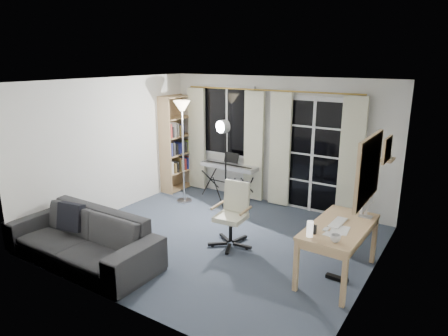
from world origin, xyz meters
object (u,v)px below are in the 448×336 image
(keyboard_piano, at_px, (229,167))
(studio_light, at_px, (224,138))
(monitor, at_px, (367,198))
(office_chair, at_px, (234,208))
(desk, at_px, (339,232))
(sofa, at_px, (80,230))
(torchiere_lamp, at_px, (182,121))
(mug, at_px, (335,237))
(bookshelf, at_px, (177,145))

(keyboard_piano, distance_m, studio_light, 1.06)
(monitor, bearing_deg, keyboard_piano, 158.06)
(office_chair, bearing_deg, desk, -7.73)
(monitor, xyz_separation_m, sofa, (-3.28, -1.96, -0.51))
(monitor, bearing_deg, office_chair, -166.98)
(keyboard_piano, distance_m, office_chair, 1.99)
(office_chair, bearing_deg, monitor, 6.81)
(desk, relative_size, monitor, 2.63)
(keyboard_piano, bearing_deg, office_chair, -53.84)
(keyboard_piano, distance_m, monitor, 3.21)
(torchiere_lamp, relative_size, sofa, 0.84)
(sofa, bearing_deg, office_chair, 47.28)
(office_chair, distance_m, mug, 1.81)
(keyboard_piano, distance_m, sofa, 3.27)
(torchiere_lamp, relative_size, office_chair, 2.05)
(torchiere_lamp, distance_m, desk, 3.67)
(keyboard_piano, xyz_separation_m, monitor, (2.92, -1.29, 0.31))
(torchiere_lamp, height_order, studio_light, torchiere_lamp)
(desk, height_order, mug, mug)
(office_chair, bearing_deg, studio_light, 125.75)
(bookshelf, distance_m, torchiere_lamp, 1.09)
(office_chair, bearing_deg, sofa, -137.01)
(office_chair, height_order, mug, office_chair)
(studio_light, bearing_deg, torchiere_lamp, -166.09)
(torchiere_lamp, xyz_separation_m, mug, (3.46, -1.61, -0.82))
(studio_light, relative_size, sofa, 0.74)
(monitor, bearing_deg, studio_light, 169.03)
(monitor, height_order, sofa, monitor)
(office_chair, relative_size, mug, 8.32)
(torchiere_lamp, xyz_separation_m, sofa, (0.28, -2.62, -1.12))
(torchiere_lamp, distance_m, monitor, 3.67)
(keyboard_piano, relative_size, desk, 0.90)
(desk, distance_m, monitor, 0.60)
(torchiere_lamp, height_order, keyboard_piano, torchiere_lamp)
(bookshelf, xyz_separation_m, torchiere_lamp, (0.65, -0.61, 0.63))
(bookshelf, height_order, mug, bookshelf)
(bookshelf, xyz_separation_m, mug, (4.11, -2.23, -0.18))
(bookshelf, height_order, sofa, bookshelf)
(desk, bearing_deg, sofa, -152.07)
(mug, bearing_deg, studio_light, 148.36)
(office_chair, xyz_separation_m, sofa, (-1.48, -1.60, -0.11))
(office_chair, relative_size, sofa, 0.41)
(bookshelf, distance_m, mug, 4.68)
(mug, bearing_deg, monitor, 84.19)
(studio_light, bearing_deg, monitor, 5.48)
(torchiere_lamp, bearing_deg, mug, -25.01)
(keyboard_piano, bearing_deg, bookshelf, -177.75)
(torchiere_lamp, bearing_deg, desk, -18.35)
(keyboard_piano, xyz_separation_m, studio_light, (0.33, -0.70, 0.74))
(desk, height_order, sofa, sofa)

